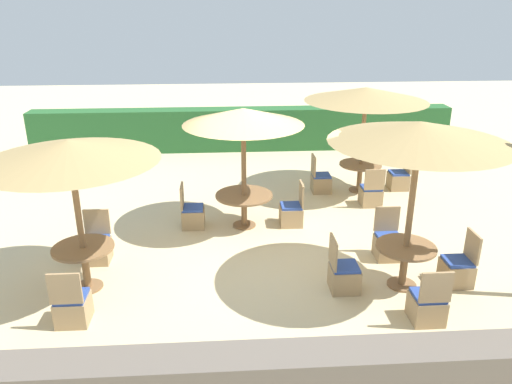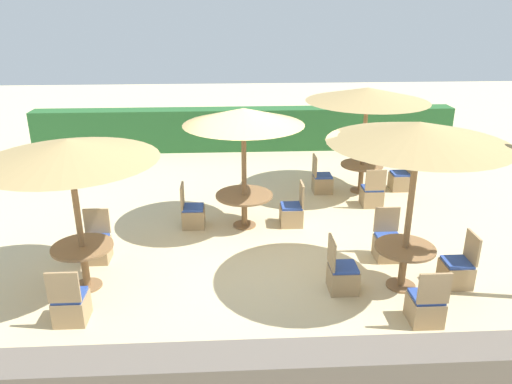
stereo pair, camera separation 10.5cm
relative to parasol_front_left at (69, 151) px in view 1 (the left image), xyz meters
name	(u,v)px [view 1 (the left image)]	position (x,y,z in m)	size (l,w,h in m)	color
ground_plane	(258,247)	(2.90, 1.26, -2.35)	(40.00, 40.00, 0.00)	beige
hedge_row	(243,129)	(2.90, 8.00, -1.70)	(13.00, 0.70, 1.30)	#28602D
stone_border	(279,369)	(2.90, -2.44, -2.11)	(10.00, 0.56, 0.49)	#6B6056
parasol_front_left	(69,151)	(0.00, 0.00, 0.00)	(2.68, 2.68, 2.52)	olive
round_table_front_left	(84,257)	(0.00, 0.00, -1.77)	(0.98, 0.98, 0.75)	olive
patio_chair_front_left_south	(73,307)	(0.03, -0.95, -2.09)	(0.46, 0.46, 0.93)	tan
patio_chair_front_left_north	(97,248)	(-0.04, 0.92, -2.09)	(0.46, 0.46, 0.93)	tan
parasol_front_right	(420,133)	(5.19, -0.28, 0.26)	(2.73, 2.73, 2.78)	olive
round_table_front_right	(405,256)	(5.19, -0.28, -1.79)	(0.97, 0.97, 0.73)	olive
patio_chair_front_right_east	(457,270)	(6.12, -0.28, -2.09)	(0.46, 0.46, 0.93)	tan
patio_chair_front_right_north	(388,244)	(5.25, 0.70, -2.09)	(0.46, 0.46, 0.93)	tan
patio_chair_front_right_south	(427,306)	(5.21, -1.27, -2.09)	(0.46, 0.46, 0.93)	tan
patio_chair_front_right_west	(343,275)	(4.18, -0.33, -2.09)	(0.46, 0.46, 0.93)	tan
parasol_center	(243,117)	(2.68, 2.24, -0.03)	(2.39, 2.39, 2.49)	olive
round_table_center	(244,200)	(2.68, 2.24, -1.77)	(1.18, 1.18, 0.71)	olive
patio_chair_center_west	(192,215)	(1.60, 2.27, -2.09)	(0.46, 0.46, 0.93)	tan
patio_chair_center_east	(292,213)	(3.68, 2.24, -2.09)	(0.46, 0.46, 0.93)	tan
parasol_back_right	(366,95)	(5.62, 4.12, 0.04)	(2.87, 2.87, 2.55)	olive
round_table_back_right	(360,170)	(5.62, 4.12, -1.80)	(1.03, 1.03, 0.70)	olive
patio_chair_back_right_east	(399,179)	(6.64, 4.18, -2.09)	(0.46, 0.46, 0.93)	tan
patio_chair_back_right_south	(371,194)	(5.64, 3.18, -2.09)	(0.46, 0.46, 0.93)	tan
patio_chair_back_right_west	(320,182)	(4.64, 4.12, -2.09)	(0.46, 0.46, 0.93)	tan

